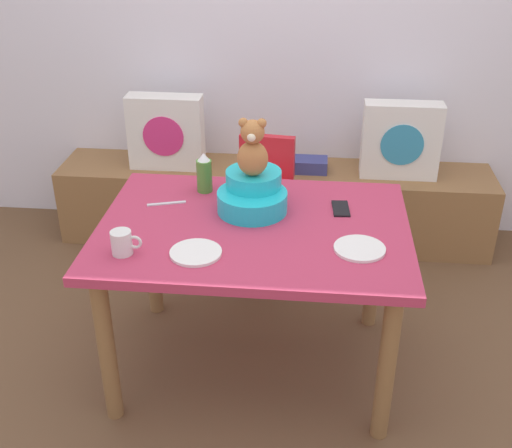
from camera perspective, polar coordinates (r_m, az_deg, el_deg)
name	(u,v)px	position (r m, az deg, el deg)	size (l,w,h in m)	color
ground_plane	(254,363)	(3.06, -0.19, -12.33)	(8.00, 8.00, 0.00)	brown
back_wall	(280,16)	(3.86, 2.14, 18.04)	(4.40, 0.10, 2.60)	silver
window_bench	(274,204)	(3.94, 1.60, 1.83)	(2.60, 0.44, 0.46)	olive
pillow_floral_left	(166,132)	(3.84, -8.04, 8.12)	(0.44, 0.15, 0.44)	white
pillow_floral_right	(401,141)	(3.77, 12.80, 7.28)	(0.44, 0.15, 0.44)	white
book_stack	(310,165)	(3.82, 4.87, 5.28)	(0.20, 0.14, 0.08)	navy
dining_table	(254,246)	(2.69, -0.21, -2.00)	(1.28, 0.93, 0.74)	#B73351
highchair	(262,191)	(3.43, 0.56, 2.94)	(0.35, 0.48, 0.79)	red
infant_seat_teal	(253,194)	(2.73, -0.30, 2.70)	(0.30, 0.33, 0.16)	#1EBECB
teddy_bear	(253,149)	(2.65, -0.31, 6.72)	(0.13, 0.12, 0.25)	#AF6E3A
ketchup_bottle	(204,173)	(2.90, -4.64, 4.52)	(0.07, 0.07, 0.18)	#4C8C33
coffee_mug	(122,243)	(2.47, -11.84, -1.64)	(0.12, 0.08, 0.09)	silver
dinner_plate_near	(196,253)	(2.44, -5.40, -2.56)	(0.20, 0.20, 0.01)	white
dinner_plate_far	(360,249)	(2.49, 9.23, -2.18)	(0.20, 0.20, 0.01)	white
cell_phone	(341,209)	(2.78, 7.57, 1.37)	(0.07, 0.14, 0.01)	black
table_fork	(167,203)	(2.83, -7.99, 1.83)	(0.02, 0.17, 0.01)	silver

